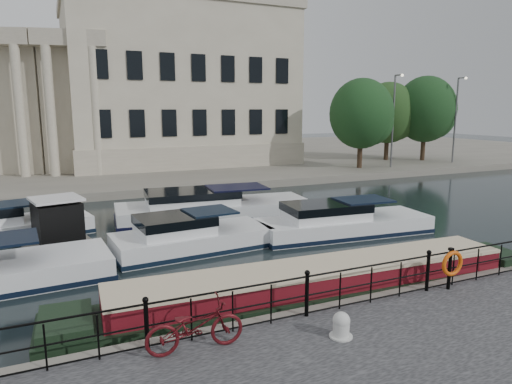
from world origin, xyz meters
TOP-DOWN VIEW (x-y plane):
  - ground_plane at (0.00, 0.00)m, footprint 160.00×160.00m
  - far_bank at (0.00, 39.00)m, footprint 120.00×42.00m
  - railing at (0.00, -2.25)m, footprint 24.14×0.14m
  - civic_building at (-1.00, 34.71)m, footprint 53.55×31.84m
  - lamp_posts at (26.00, 20.70)m, footprint 8.24×1.55m
  - bicycle at (-3.05, -2.71)m, footprint 2.19×0.85m
  - mooring_bollard at (0.18, -3.51)m, footprint 0.54×0.54m
  - life_ring_post at (4.67, -2.48)m, footprint 0.76×0.20m
  - narrowboat at (1.40, -0.67)m, footprint 15.52×2.72m
  - harbour_hut at (-5.60, 8.68)m, footprint 3.00×2.67m
  - cabin_cruisers at (-1.91, 7.81)m, footprint 24.50×10.20m
  - trees at (25.00, 23.39)m, footprint 15.32×9.61m

SIDE VIEW (x-z plane):
  - ground_plane at x=0.00m, z-range 0.00..0.00m
  - far_bank at x=0.00m, z-range 0.00..0.55m
  - narrowboat at x=1.40m, z-range -0.42..1.15m
  - cabin_cruisers at x=-1.91m, z-range -0.63..1.36m
  - mooring_bollard at x=0.18m, z-range 0.53..1.14m
  - harbour_hut at x=-5.60m, z-range -0.13..2.03m
  - bicycle at x=-3.05m, z-range 0.55..1.68m
  - railing at x=0.00m, z-range 0.59..1.81m
  - life_ring_post at x=4.67m, z-range 0.71..1.95m
  - lamp_posts at x=26.00m, z-range 0.76..8.83m
  - trees at x=25.00m, z-range 1.03..9.42m
  - civic_building at x=-1.00m, z-range -1.39..15.46m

